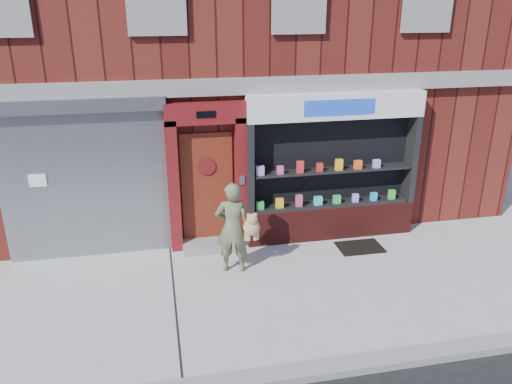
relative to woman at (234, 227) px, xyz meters
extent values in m
plane|color=#9E9E99|center=(0.41, -0.79, -0.85)|extent=(80.00, 80.00, 0.00)
cube|color=gray|center=(0.41, -2.94, -0.79)|extent=(60.00, 0.30, 0.12)
cube|color=#4D1511|center=(0.41, 5.21, 3.15)|extent=(12.00, 8.00, 8.00)
cube|color=gray|center=(0.41, 1.13, 2.30)|extent=(12.00, 0.16, 0.30)
cube|color=gray|center=(-2.59, 1.15, 0.55)|extent=(3.00, 0.10, 2.80)
cube|color=slate|center=(-2.59, 1.09, 2.07)|extent=(3.10, 0.30, 0.24)
cube|color=white|center=(-3.39, 1.08, 0.75)|extent=(0.30, 0.01, 0.24)
cube|color=#611013|center=(-0.99, 1.07, 0.45)|extent=(0.22, 0.28, 2.60)
cube|color=#611013|center=(0.31, 1.07, 0.45)|extent=(0.22, 0.28, 2.60)
cube|color=#611013|center=(-0.34, 1.07, 1.85)|extent=(1.50, 0.28, 0.40)
cube|color=black|center=(-0.34, 0.92, 1.85)|extent=(0.35, 0.01, 0.12)
cube|color=#622012|center=(-0.34, 1.18, 0.35)|extent=(1.00, 0.06, 2.20)
cylinder|color=black|center=(-0.34, 1.14, 0.80)|extent=(0.28, 0.02, 0.28)
cylinder|color=#611013|center=(-0.34, 1.13, 0.80)|extent=(0.34, 0.02, 0.34)
cube|color=gray|center=(-0.34, 0.91, -0.77)|extent=(1.10, 0.55, 0.15)
cube|color=slate|center=(0.31, 0.92, 0.55)|extent=(0.10, 0.02, 0.18)
cube|color=#501612|center=(2.16, 1.01, -0.50)|extent=(3.50, 0.40, 0.70)
cube|color=black|center=(0.47, 1.01, 0.75)|extent=(0.12, 0.40, 1.80)
cube|color=black|center=(3.85, 1.01, 0.75)|extent=(0.12, 0.40, 1.80)
cube|color=black|center=(2.16, 1.19, 0.75)|extent=(3.30, 0.03, 1.80)
cube|color=black|center=(2.16, 1.01, -0.12)|extent=(3.20, 0.36, 0.06)
cube|color=black|center=(2.16, 1.01, 0.60)|extent=(3.20, 0.36, 0.04)
cube|color=white|center=(2.16, 1.01, 1.90)|extent=(3.50, 0.40, 0.50)
cube|color=blue|center=(2.16, 0.80, 1.90)|extent=(1.40, 0.01, 0.30)
cube|color=green|center=(0.66, 0.93, -0.01)|extent=(0.15, 0.09, 0.16)
cube|color=yellow|center=(1.06, 0.93, 0.01)|extent=(0.15, 0.09, 0.20)
cube|color=#CF4569|center=(1.46, 0.93, 0.03)|extent=(0.13, 0.09, 0.24)
cube|color=#29CFCE|center=(1.86, 0.93, 0.00)|extent=(0.17, 0.09, 0.18)
cube|color=green|center=(2.26, 0.93, 0.00)|extent=(0.15, 0.09, 0.17)
cube|color=#B988F5|center=(2.66, 0.93, -0.01)|extent=(0.12, 0.09, 0.17)
cube|color=#27A4C6|center=(3.06, 0.93, -0.01)|extent=(0.13, 0.09, 0.17)
cube|color=green|center=(3.46, 0.93, 0.01)|extent=(0.13, 0.09, 0.20)
cube|color=#BC85F0|center=(0.66, 0.93, 0.72)|extent=(0.16, 0.09, 0.19)
cube|color=#DE4A7E|center=(1.06, 0.93, 0.70)|extent=(0.12, 0.09, 0.16)
cube|color=red|center=(1.46, 0.93, 0.74)|extent=(0.13, 0.09, 0.24)
cube|color=red|center=(1.86, 0.93, 0.71)|extent=(0.12, 0.09, 0.17)
cube|color=yellow|center=(2.26, 0.93, 0.73)|extent=(0.14, 0.09, 0.22)
cube|color=orange|center=(2.66, 0.93, 0.71)|extent=(0.15, 0.09, 0.17)
cube|color=#B289F6|center=(3.06, 0.93, 0.70)|extent=(0.14, 0.09, 0.17)
imported|color=#5C6441|center=(-0.03, 0.01, 0.00)|extent=(0.67, 0.49, 1.69)
sphere|color=#A68753|center=(0.30, -0.09, 0.01)|extent=(0.30, 0.30, 0.30)
sphere|color=#A68753|center=(0.30, -0.14, 0.19)|extent=(0.20, 0.20, 0.20)
sphere|color=#A68753|center=(0.24, -0.14, 0.27)|extent=(0.07, 0.07, 0.07)
sphere|color=#A68753|center=(0.36, -0.14, 0.27)|extent=(0.07, 0.07, 0.07)
cylinder|color=#A68753|center=(0.20, -0.09, -0.14)|extent=(0.07, 0.07, 0.18)
cylinder|color=#A68753|center=(0.40, -0.09, -0.14)|extent=(0.07, 0.07, 0.18)
cylinder|color=#A68753|center=(0.24, -0.11, -0.14)|extent=(0.07, 0.07, 0.18)
cylinder|color=#A68753|center=(0.36, -0.11, -0.14)|extent=(0.07, 0.07, 0.18)
cube|color=black|center=(2.59, 0.36, -0.84)|extent=(0.89, 0.63, 0.02)
camera|label=1|loc=(-1.24, -7.96, 3.74)|focal=35.00mm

